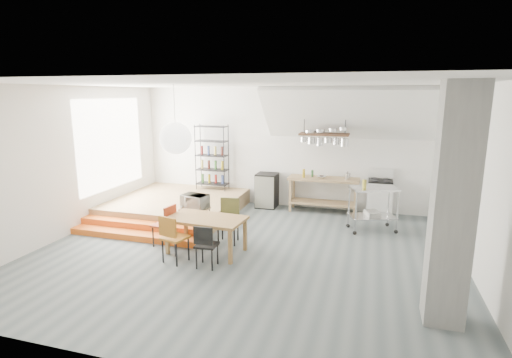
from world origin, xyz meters
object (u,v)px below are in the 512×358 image
(dining_table, at_px, (206,221))
(mini_fridge, at_px, (267,190))
(stove, at_px, (379,198))
(rolling_cart, at_px, (373,203))

(dining_table, bearing_deg, mini_fridge, 89.25)
(dining_table, xyz_separation_m, mini_fridge, (0.30, 3.40, -0.16))
(stove, bearing_deg, mini_fridge, 179.14)
(rolling_cart, bearing_deg, mini_fridge, 135.70)
(stove, height_order, mini_fridge, stove)
(rolling_cart, bearing_deg, stove, 61.38)
(dining_table, bearing_deg, rolling_cart, 40.10)
(rolling_cart, height_order, mini_fridge, rolling_cart)
(stove, xyz_separation_m, mini_fridge, (-2.92, 0.04, -0.02))
(rolling_cart, relative_size, mini_fridge, 1.22)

